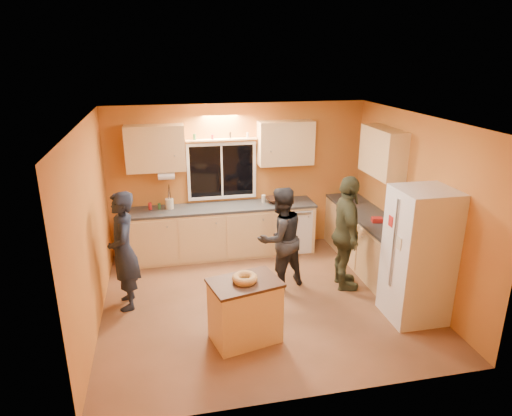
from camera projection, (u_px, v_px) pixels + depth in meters
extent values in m
plane|color=brown|center=(263.00, 300.00, 6.60)|extent=(4.50, 4.50, 0.00)
cube|color=#C17C31|center=(239.00, 178.00, 8.03)|extent=(4.50, 0.04, 2.60)
cube|color=#C17C31|center=(311.00, 287.00, 4.33)|extent=(4.50, 0.04, 2.60)
cube|color=#C17C31|center=(90.00, 229.00, 5.74)|extent=(0.04, 4.00, 2.60)
cube|color=#C17C31|center=(415.00, 205.00, 6.62)|extent=(0.04, 4.00, 2.60)
cube|color=white|center=(265.00, 120.00, 5.75)|extent=(4.50, 4.00, 0.02)
cube|color=black|center=(222.00, 171.00, 7.91)|extent=(1.10, 0.02, 0.90)
cube|color=white|center=(222.00, 171.00, 7.89)|extent=(1.20, 0.04, 1.00)
cube|color=#E0AE75|center=(155.00, 148.00, 7.40)|extent=(0.95, 0.33, 0.75)
cube|color=#E0AE75|center=(286.00, 143.00, 7.83)|extent=(0.95, 0.33, 0.75)
cube|color=#E0AE75|center=(383.00, 152.00, 7.12)|extent=(0.33, 1.00, 0.75)
cylinder|color=silver|center=(166.00, 176.00, 7.47)|extent=(0.27, 0.12, 0.12)
cube|color=#E0AE75|center=(223.00, 232.00, 7.97)|extent=(3.20, 0.60, 0.86)
cube|color=#282B2D|center=(222.00, 207.00, 7.82)|extent=(3.24, 0.62, 0.04)
cube|color=#E0AE75|center=(346.00, 222.00, 8.41)|extent=(0.60, 0.60, 0.86)
cube|color=#282B2D|center=(348.00, 199.00, 8.27)|extent=(0.62, 0.62, 0.04)
cube|color=#E0AE75|center=(375.00, 248.00, 7.30)|extent=(0.60, 1.80, 0.86)
cube|color=#282B2D|center=(378.00, 222.00, 7.16)|extent=(0.62, 1.84, 0.04)
cube|color=silver|center=(419.00, 255.00, 5.94)|extent=(0.72, 0.70, 1.80)
cube|color=#E0AE75|center=(245.00, 312.00, 5.60)|extent=(0.90, 0.70, 0.78)
cube|color=black|center=(245.00, 283.00, 5.47)|extent=(0.94, 0.74, 0.04)
torus|color=tan|center=(245.00, 278.00, 5.45)|extent=(0.31, 0.31, 0.09)
imported|color=black|center=(124.00, 251.00, 6.22)|extent=(0.46, 0.65, 1.68)
imported|color=black|center=(280.00, 238.00, 6.78)|extent=(0.93, 0.83, 1.57)
imported|color=#343924|center=(346.00, 234.00, 6.72)|extent=(0.59, 1.08, 1.74)
imported|color=black|center=(276.00, 200.00, 8.01)|extent=(0.36, 0.36, 0.09)
cylinder|color=beige|center=(169.00, 204.00, 7.68)|extent=(0.14, 0.14, 0.17)
imported|color=gray|center=(403.00, 231.00, 6.36)|extent=(0.32, 0.29, 0.28)
cube|color=#AC1D1A|center=(377.00, 220.00, 7.09)|extent=(0.18, 0.15, 0.07)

